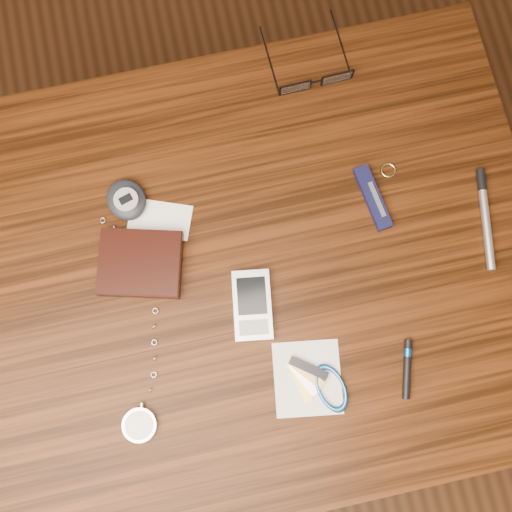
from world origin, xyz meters
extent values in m
plane|color=#472814|center=(0.00, 0.00, 0.00)|extent=(3.80, 3.80, 0.00)
cube|color=#391A09|center=(0.00, 0.00, 0.73)|extent=(1.00, 0.70, 0.03)
cylinder|color=#4C2814|center=(-0.45, -0.30, 0.36)|extent=(0.05, 0.05, 0.71)
cylinder|color=#4C2814|center=(0.45, -0.30, 0.36)|extent=(0.05, 0.05, 0.71)
cylinder|color=#4C2814|center=(0.45, 0.30, 0.36)|extent=(0.05, 0.05, 0.71)
cube|color=black|center=(-0.09, 0.04, 0.76)|extent=(0.14, 0.12, 0.02)
cube|color=black|center=(-0.09, 0.04, 0.77)|extent=(0.14, 0.12, 0.00)
cube|color=white|center=(-0.05, 0.10, 0.75)|extent=(0.11, 0.08, 0.00)
cube|color=black|center=(0.19, 0.26, 0.76)|extent=(0.05, 0.00, 0.03)
cube|color=silver|center=(0.19, 0.26, 0.76)|extent=(0.05, 0.00, 0.02)
cylinder|color=black|center=(0.16, 0.32, 0.75)|extent=(0.01, 0.12, 0.00)
cube|color=black|center=(0.26, 0.26, 0.76)|extent=(0.05, 0.00, 0.03)
cube|color=silver|center=(0.26, 0.26, 0.76)|extent=(0.05, 0.00, 0.02)
cylinder|color=black|center=(0.28, 0.32, 0.75)|extent=(0.01, 0.12, 0.00)
cube|color=black|center=(0.22, 0.26, 0.77)|extent=(0.02, 0.00, 0.00)
torus|color=tan|center=(0.30, 0.10, 0.75)|extent=(0.03, 0.03, 0.00)
cylinder|color=silver|center=(-0.13, -0.18, 0.76)|extent=(0.05, 0.05, 0.01)
cylinder|color=white|center=(-0.13, -0.18, 0.76)|extent=(0.04, 0.04, 0.00)
cylinder|color=silver|center=(-0.13, -0.16, 0.76)|extent=(0.01, 0.01, 0.01)
torus|color=silver|center=(-0.11, -0.14, 0.75)|extent=(0.01, 0.01, 0.01)
torus|color=silver|center=(-0.10, -0.12, 0.75)|extent=(0.01, 0.01, 0.00)
torus|color=silver|center=(-0.10, -0.10, 0.75)|extent=(0.01, 0.01, 0.01)
torus|color=silver|center=(-0.09, -0.07, 0.75)|extent=(0.01, 0.01, 0.00)
torus|color=silver|center=(-0.09, -0.05, 0.75)|extent=(0.01, 0.01, 0.01)
torus|color=silver|center=(-0.08, -0.03, 0.75)|extent=(0.01, 0.01, 0.00)
torus|color=silver|center=(-0.08, -0.01, 0.75)|extent=(0.01, 0.00, 0.01)
torus|color=silver|center=(-0.07, 0.01, 0.75)|extent=(0.01, 0.01, 0.00)
torus|color=silver|center=(-0.07, 0.04, 0.75)|extent=(0.01, 0.00, 0.01)
torus|color=silver|center=(-0.08, 0.06, 0.75)|extent=(0.01, 0.01, 0.00)
torus|color=silver|center=(-0.09, 0.08, 0.75)|extent=(0.01, 0.01, 0.01)
torus|color=silver|center=(-0.11, 0.09, 0.75)|extent=(0.01, 0.01, 0.00)
torus|color=silver|center=(-0.12, 0.10, 0.75)|extent=(0.01, 0.01, 0.01)
torus|color=silver|center=(-0.14, 0.12, 0.75)|extent=(0.01, 0.01, 0.00)
cube|color=#BABBBF|center=(0.05, -0.05, 0.76)|extent=(0.07, 0.11, 0.01)
cube|color=black|center=(0.06, -0.04, 0.76)|extent=(0.05, 0.06, 0.00)
cube|color=#929499|center=(0.05, -0.09, 0.76)|extent=(0.04, 0.03, 0.00)
ellipsoid|color=black|center=(-0.09, 0.14, 0.76)|extent=(0.07, 0.08, 0.02)
cylinder|color=#929399|center=(-0.09, 0.14, 0.77)|extent=(0.04, 0.04, 0.00)
cube|color=black|center=(-0.09, 0.14, 0.78)|extent=(0.02, 0.02, 0.00)
cube|color=silver|center=(0.11, -0.17, 0.75)|extent=(0.11, 0.12, 0.00)
torus|color=#2066A6|center=(0.14, -0.19, 0.76)|extent=(0.07, 0.07, 0.01)
cube|color=#A78C3B|center=(0.10, -0.17, 0.75)|extent=(0.02, 0.06, 0.00)
cube|color=silver|center=(0.10, -0.17, 0.75)|extent=(0.04, 0.06, 0.00)
cube|color=olive|center=(0.11, -0.16, 0.76)|extent=(0.05, 0.05, 0.00)
cube|color=black|center=(0.11, -0.16, 0.76)|extent=(0.05, 0.04, 0.00)
cube|color=black|center=(0.26, 0.07, 0.76)|extent=(0.04, 0.10, 0.01)
cube|color=silver|center=(0.27, 0.06, 0.76)|extent=(0.01, 0.06, 0.00)
cylinder|color=silver|center=(0.42, 0.00, 0.76)|extent=(0.04, 0.15, 0.01)
cylinder|color=black|center=(0.43, 0.06, 0.76)|extent=(0.02, 0.03, 0.01)
cylinder|color=black|center=(0.25, -0.19, 0.76)|extent=(0.04, 0.08, 0.01)
cylinder|color=#105996|center=(0.26, -0.17, 0.76)|extent=(0.01, 0.01, 0.01)
camera|label=1|loc=(0.03, -0.17, 1.67)|focal=45.00mm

